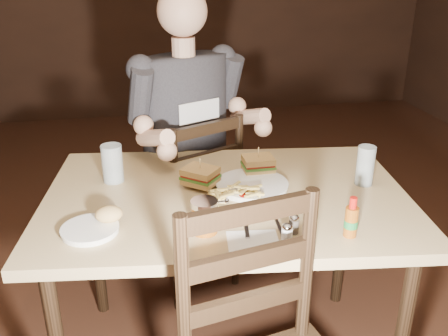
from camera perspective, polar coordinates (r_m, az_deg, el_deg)
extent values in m
cube|color=tan|center=(1.81, 0.30, -3.52)|extent=(1.40, 1.03, 0.04)
cylinder|color=black|center=(2.34, -14.42, -8.39)|extent=(0.05, 0.05, 0.73)
cylinder|color=black|center=(2.40, 13.35, -7.46)|extent=(0.05, 0.05, 0.73)
cylinder|color=white|center=(1.85, 3.22, -2.05)|extent=(0.29, 0.29, 0.01)
ellipsoid|color=maroon|center=(1.75, 2.42, -3.13)|extent=(0.05, 0.05, 0.01)
cylinder|color=silver|center=(1.92, -12.64, 0.51)|extent=(0.09, 0.09, 0.14)
cylinder|color=silver|center=(1.92, 15.85, 0.27)|extent=(0.07, 0.07, 0.15)
cube|color=white|center=(1.51, 3.40, -8.55)|extent=(0.17, 0.16, 0.00)
cube|color=silver|center=(1.62, 2.47, -6.03)|extent=(0.05, 0.21, 0.01)
cube|color=silver|center=(1.61, 6.19, -6.44)|extent=(0.02, 0.15, 0.00)
cylinder|color=white|center=(1.62, -15.06, -6.93)|extent=(0.20, 0.20, 0.01)
ellipsoid|color=tan|center=(1.63, -13.03, -5.15)|extent=(0.10, 0.08, 0.05)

